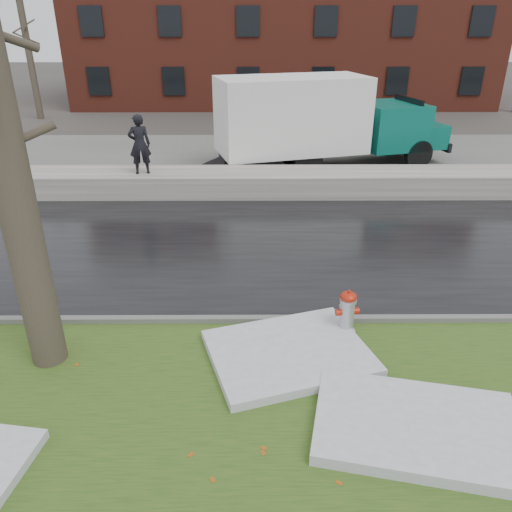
{
  "coord_description": "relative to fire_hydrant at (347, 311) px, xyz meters",
  "views": [
    {
      "loc": [
        0.1,
        -7.01,
        5.3
      ],
      "look_at": [
        0.14,
        1.88,
        1.0
      ],
      "focal_mm": 35.0,
      "sensor_mm": 36.0,
      "label": 1
    }
  ],
  "objects": [
    {
      "name": "ground",
      "position": [
        -1.78,
        -0.61,
        -0.52
      ],
      "size": [
        120.0,
        120.0,
        0.0
      ],
      "primitive_type": "plane",
      "color": "#47423D",
      "rests_on": "ground"
    },
    {
      "name": "verge",
      "position": [
        -1.78,
        -1.86,
        -0.5
      ],
      "size": [
        60.0,
        4.5,
        0.04
      ],
      "primitive_type": "cube",
      "color": "#284A18",
      "rests_on": "ground"
    },
    {
      "name": "road",
      "position": [
        -1.78,
        3.89,
        -0.51
      ],
      "size": [
        60.0,
        7.0,
        0.03
      ],
      "primitive_type": "cube",
      "color": "black",
      "rests_on": "ground"
    },
    {
      "name": "parking_lot",
      "position": [
        -1.78,
        12.39,
        -0.51
      ],
      "size": [
        60.0,
        9.0,
        0.03
      ],
      "primitive_type": "cube",
      "color": "slate",
      "rests_on": "ground"
    },
    {
      "name": "curb",
      "position": [
        -1.78,
        0.39,
        -0.45
      ],
      "size": [
        60.0,
        0.15,
        0.14
      ],
      "primitive_type": "cube",
      "color": "slate",
      "rests_on": "ground"
    },
    {
      "name": "snowbank",
      "position": [
        -1.78,
        8.09,
        -0.15
      ],
      "size": [
        60.0,
        1.6,
        0.75
      ],
      "primitive_type": "cube",
      "color": "#BCB8AC",
      "rests_on": "ground"
    },
    {
      "name": "brick_building",
      "position": [
        0.22,
        29.39,
        4.48
      ],
      "size": [
        26.0,
        12.0,
        10.0
      ],
      "primitive_type": "cube",
      "color": "maroon",
      "rests_on": "ground"
    },
    {
      "name": "bg_tree_left",
      "position": [
        -13.78,
        21.39,
        2.81
      ],
      "size": [
        1.4,
        1.62,
        6.5
      ],
      "color": "brown",
      "rests_on": "ground"
    },
    {
      "name": "bg_tree_center",
      "position": [
        -7.78,
        25.39,
        2.81
      ],
      "size": [
        1.4,
        1.62,
        6.5
      ],
      "color": "brown",
      "rests_on": "ground"
    },
    {
      "name": "fire_hydrant",
      "position": [
        0.0,
        0.0,
        0.0
      ],
      "size": [
        0.45,
        0.4,
        0.9
      ],
      "rotation": [
        0.0,
        0.0,
        0.18
      ],
      "color": "#AFB1B8",
      "rests_on": "verge"
    },
    {
      "name": "tree",
      "position": [
        -5.15,
        -0.71,
        3.06
      ],
      "size": [
        1.4,
        1.62,
        7.03
      ],
      "rotation": [
        0.0,
        0.0,
        0.02
      ],
      "color": "brown",
      "rests_on": "verge"
    },
    {
      "name": "box_truck",
      "position": [
        0.75,
        11.09,
        1.27
      ],
      "size": [
        10.19,
        4.57,
        3.38
      ],
      "rotation": [
        0.0,
        0.0,
        0.28
      ],
      "color": "black",
      "rests_on": "ground"
    },
    {
      "name": "worker",
      "position": [
        -5.23,
        7.9,
        1.16
      ],
      "size": [
        0.77,
        0.6,
        1.86
      ],
      "primitive_type": "imported",
      "rotation": [
        0.0,
        0.0,
        3.4
      ],
      "color": "black",
      "rests_on": "snowbank"
    },
    {
      "name": "snow_patch_near",
      "position": [
        -1.08,
        -0.71,
        -0.4
      ],
      "size": [
        3.08,
        2.69,
        0.16
      ],
      "primitive_type": "cube",
      "rotation": [
        0.0,
        0.0,
        0.31
      ],
      "color": "silver",
      "rests_on": "verge"
    },
    {
      "name": "snow_patch_side",
      "position": [
        0.59,
        -2.42,
        -0.39
      ],
      "size": [
        3.12,
        2.36,
        0.18
      ],
      "primitive_type": "cube",
      "rotation": [
        0.0,
        0.0,
        -0.22
      ],
      "color": "silver",
      "rests_on": "verge"
    }
  ]
}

